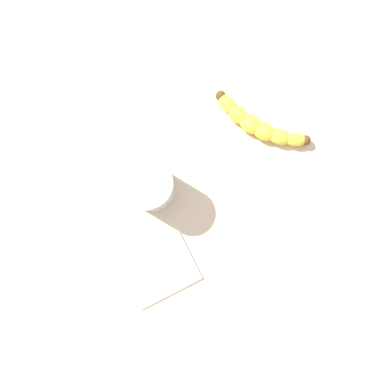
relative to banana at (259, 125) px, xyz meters
The scene contains 4 objects.
wooden_tabletop 13.65cm from the banana, 129.25° to the right, with size 120.00×120.00×3.00cm, color beige.
banana is the anchor object (origin of this frame).
smoothie_glass 25.66cm from the banana, 165.80° to the right, with size 9.40×9.40×11.55cm.
folded_napkin 35.81cm from the banana, 140.86° to the right, with size 13.82×10.41×0.60cm, color white.
Camera 1 is at (-10.77, -5.88, 88.42)cm, focal length 38.93 mm.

